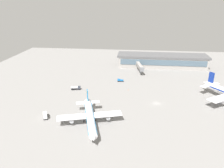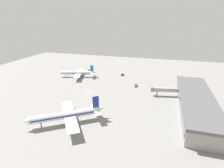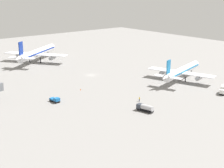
{
  "view_description": "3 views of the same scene",
  "coord_description": "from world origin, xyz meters",
  "px_view_note": "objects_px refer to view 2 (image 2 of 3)",
  "views": [
    {
      "loc": [
        13.09,
        117.66,
        57.12
      ],
      "look_at": [
        28.02,
        -14.48,
        5.48
      ],
      "focal_mm": 35.07,
      "sensor_mm": 36.0,
      "label": 1
    },
    {
      "loc": [
        -122.95,
        -55.28,
        56.75
      ],
      "look_at": [
        14.68,
        -15.2,
        3.57
      ],
      "focal_mm": 28.7,
      "sensor_mm": 36.0,
      "label": 2
    },
    {
      "loc": [
        131.67,
        -95.13,
        42.02
      ],
      "look_at": [
        30.81,
        -12.18,
        4.49
      ],
      "focal_mm": 54.8,
      "sensor_mm": 36.0,
      "label": 3
    }
  ],
  "objects_px": {
    "pushback_tractor": "(136,85)",
    "safety_cone_near_gate": "(116,87)",
    "catering_truck": "(90,69)",
    "ground_crew_worker": "(114,76)",
    "fuel_truck": "(122,74)",
    "airplane_taxiing": "(67,115)",
    "airplane_at_gate": "(78,73)"
  },
  "relations": [
    {
      "from": "safety_cone_near_gate",
      "to": "airplane_taxiing",
      "type": "bearing_deg",
      "value": 168.69
    },
    {
      "from": "airplane_taxiing",
      "to": "pushback_tractor",
      "type": "height_order",
      "value": "airplane_taxiing"
    },
    {
      "from": "catering_truck",
      "to": "safety_cone_near_gate",
      "type": "height_order",
      "value": "catering_truck"
    },
    {
      "from": "catering_truck",
      "to": "pushback_tractor",
      "type": "bearing_deg",
      "value": -54.82
    },
    {
      "from": "airplane_at_gate",
      "to": "safety_cone_near_gate",
      "type": "xyz_separation_m",
      "value": [
        -16.62,
        -44.99,
        -4.09
      ]
    },
    {
      "from": "airplane_at_gate",
      "to": "pushback_tractor",
      "type": "height_order",
      "value": "airplane_at_gate"
    },
    {
      "from": "ground_crew_worker",
      "to": "catering_truck",
      "type": "bearing_deg",
      "value": 164.0
    },
    {
      "from": "airplane_at_gate",
      "to": "ground_crew_worker",
      "type": "bearing_deg",
      "value": 178.58
    },
    {
      "from": "airplane_taxiing",
      "to": "pushback_tractor",
      "type": "bearing_deg",
      "value": -147.53
    },
    {
      "from": "catering_truck",
      "to": "pushback_tractor",
      "type": "distance_m",
      "value": 67.17
    },
    {
      "from": "airplane_at_gate",
      "to": "safety_cone_near_gate",
      "type": "relative_size",
      "value": 64.82
    },
    {
      "from": "ground_crew_worker",
      "to": "safety_cone_near_gate",
      "type": "bearing_deg",
      "value": -62.98
    },
    {
      "from": "airplane_taxiing",
      "to": "ground_crew_worker",
      "type": "distance_m",
      "value": 88.69
    },
    {
      "from": "fuel_truck",
      "to": "ground_crew_worker",
      "type": "relative_size",
      "value": 3.92
    },
    {
      "from": "ground_crew_worker",
      "to": "safety_cone_near_gate",
      "type": "xyz_separation_m",
      "value": [
        -26.17,
        -9.0,
        -0.55
      ]
    },
    {
      "from": "catering_truck",
      "to": "safety_cone_near_gate",
      "type": "bearing_deg",
      "value": -68.65
    },
    {
      "from": "pushback_tractor",
      "to": "safety_cone_near_gate",
      "type": "height_order",
      "value": "pushback_tractor"
    },
    {
      "from": "safety_cone_near_gate",
      "to": "airplane_at_gate",
      "type": "bearing_deg",
      "value": 69.72
    },
    {
      "from": "airplane_at_gate",
      "to": "fuel_truck",
      "type": "bearing_deg",
      "value": -172.35
    },
    {
      "from": "airplane_taxiing",
      "to": "safety_cone_near_gate",
      "type": "height_order",
      "value": "airplane_taxiing"
    },
    {
      "from": "catering_truck",
      "to": "ground_crew_worker",
      "type": "height_order",
      "value": "catering_truck"
    },
    {
      "from": "airplane_taxiing",
      "to": "ground_crew_worker",
      "type": "xyz_separation_m",
      "value": [
        88.52,
        -3.48,
        -4.28
      ]
    },
    {
      "from": "airplane_taxiing",
      "to": "catering_truck",
      "type": "relative_size",
      "value": 6.8
    },
    {
      "from": "pushback_tractor",
      "to": "fuel_truck",
      "type": "distance_m",
      "value": 34.33
    },
    {
      "from": "pushback_tractor",
      "to": "safety_cone_near_gate",
      "type": "relative_size",
      "value": 7.63
    },
    {
      "from": "pushback_tractor",
      "to": "safety_cone_near_gate",
      "type": "bearing_deg",
      "value": 106.5
    },
    {
      "from": "airplane_taxiing",
      "to": "pushback_tractor",
      "type": "xyz_separation_m",
      "value": [
        69.07,
        -28.57,
        -4.16
      ]
    },
    {
      "from": "safety_cone_near_gate",
      "to": "catering_truck",
      "type": "bearing_deg",
      "value": 45.69
    },
    {
      "from": "fuel_truck",
      "to": "safety_cone_near_gate",
      "type": "relative_size",
      "value": 10.9
    },
    {
      "from": "pushback_tractor",
      "to": "ground_crew_worker",
      "type": "xyz_separation_m",
      "value": [
        19.45,
        25.09,
        -0.12
      ]
    },
    {
      "from": "catering_truck",
      "to": "ground_crew_worker",
      "type": "distance_m",
      "value": 35.92
    },
    {
      "from": "airplane_at_gate",
      "to": "fuel_truck",
      "type": "relative_size",
      "value": 5.95
    }
  ]
}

